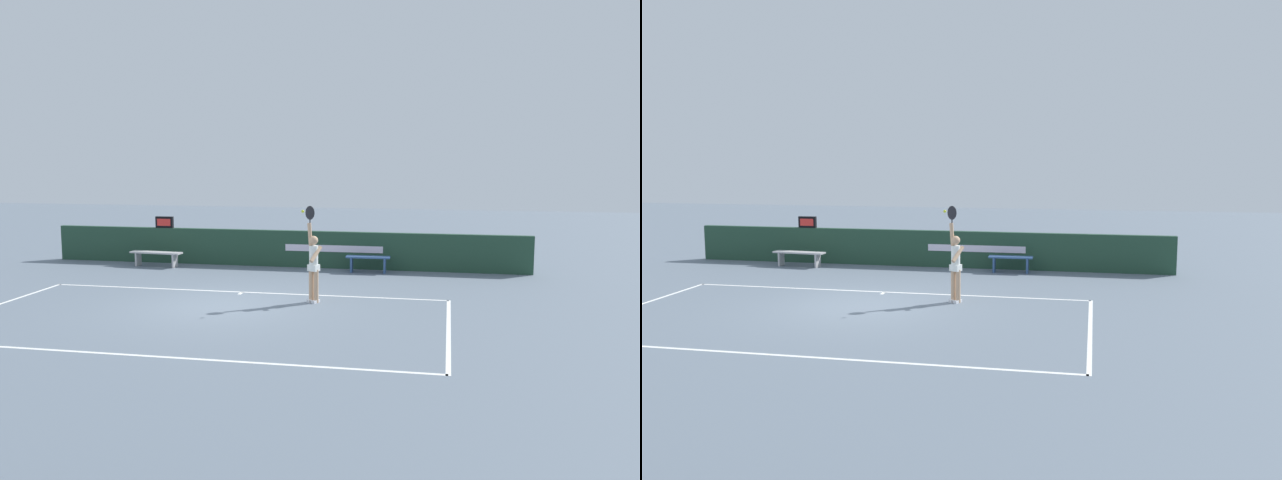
% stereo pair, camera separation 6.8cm
% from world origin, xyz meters
% --- Properties ---
extents(ground_plane, '(60.00, 60.00, 0.00)m').
position_xyz_m(ground_plane, '(0.00, 0.00, 0.00)').
color(ground_plane, slate).
extents(court_lines, '(10.88, 5.79, 0.00)m').
position_xyz_m(court_lines, '(0.00, -1.20, 0.00)').
color(court_lines, white).
rests_on(court_lines, ground).
extents(back_wall, '(15.83, 0.21, 1.19)m').
position_xyz_m(back_wall, '(0.00, 5.82, 0.59)').
color(back_wall, '#21402E').
rests_on(back_wall, ground).
extents(speed_display, '(0.61, 0.13, 0.38)m').
position_xyz_m(speed_display, '(-4.08, 5.81, 1.38)').
color(speed_display, black).
rests_on(speed_display, back_wall).
extents(tennis_player, '(0.46, 0.47, 2.40)m').
position_xyz_m(tennis_player, '(2.10, 0.80, 0.99)').
color(tennis_player, tan).
rests_on(tennis_player, ground).
extents(tennis_ball, '(0.07, 0.07, 0.07)m').
position_xyz_m(tennis_ball, '(1.92, 0.46, 2.29)').
color(tennis_ball, '#CDDD2C').
extents(courtside_bench_near, '(1.37, 0.39, 0.51)m').
position_xyz_m(courtside_bench_near, '(2.92, 5.22, 0.38)').
color(courtside_bench_near, '#325286').
rests_on(courtside_bench_near, ground).
extents(courtside_bench_far, '(1.77, 0.48, 0.49)m').
position_xyz_m(courtside_bench_far, '(-4.03, 4.98, 0.38)').
color(courtside_bench_far, '#B5B2B3').
rests_on(courtside_bench_far, ground).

